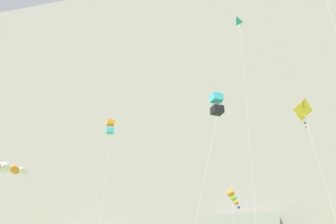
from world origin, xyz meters
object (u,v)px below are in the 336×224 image
at_px(kite_windsock_low_left, 3,168).
at_px(kite_box_low_right, 217,105).
at_px(kite_diamond_far_right, 304,113).
at_px(kite_box_high_right, 110,127).
at_px(kite_windsock_near_cliff, 233,198).
at_px(kite_delta_high_center, 244,39).

xyz_separation_m(kite_windsock_low_left, kite_box_low_right, (14.01, 4.53, 5.19)).
bearing_deg(kite_windsock_low_left, kite_diamond_far_right, 28.07).
distance_m(kite_box_high_right, kite_windsock_near_cliff, 13.76).
xyz_separation_m(kite_box_high_right, kite_windsock_near_cliff, (10.72, 6.15, -6.05)).
xyz_separation_m(kite_diamond_far_right, kite_box_low_right, (-6.81, -6.57, -1.51)).
bearing_deg(kite_windsock_low_left, kite_box_high_right, 73.91).
bearing_deg(kite_windsock_low_left, kite_windsock_near_cliff, 50.32).
relative_size(kite_windsock_low_left, kite_box_low_right, 0.66).
xyz_separation_m(kite_windsock_near_cliff, kite_diamond_far_right, (7.12, -5.42, 5.82)).
bearing_deg(kite_box_high_right, kite_delta_high_center, 6.83).
xyz_separation_m(kite_diamond_far_right, kite_windsock_low_left, (-20.82, -11.10, -6.70)).
relative_size(kite_delta_high_center, kite_diamond_far_right, 1.55).
xyz_separation_m(kite_box_high_right, kite_windsock_low_left, (-2.99, -10.37, -6.93)).
bearing_deg(kite_delta_high_center, kite_windsock_low_left, -143.79).
xyz_separation_m(kite_box_high_right, kite_delta_high_center, (13.35, 1.60, 9.01)).
relative_size(kite_diamond_far_right, kite_box_low_right, 1.14).
bearing_deg(kite_delta_high_center, kite_diamond_far_right, -10.94).
bearing_deg(kite_box_high_right, kite_windsock_low_left, -106.09).
relative_size(kite_windsock_near_cliff, kite_windsock_low_left, 1.07).
xyz_separation_m(kite_delta_high_center, kite_windsock_near_cliff, (-2.64, 4.55, -15.05)).
bearing_deg(kite_diamond_far_right, kite_box_low_right, -136.03).
bearing_deg(kite_diamond_far_right, kite_box_high_right, -177.64).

